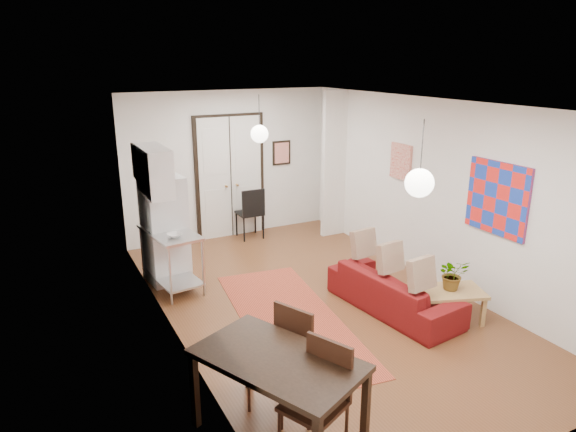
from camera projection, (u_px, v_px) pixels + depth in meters
name	position (u px, v px, depth m)	size (l,w,h in m)	color
floor	(317.00, 303.00, 7.61)	(7.00, 7.00, 0.00)	brown
ceiling	(321.00, 104.00, 6.76)	(4.20, 7.00, 0.02)	silver
wall_back	(229.00, 165.00, 10.16)	(4.20, 0.02, 2.90)	silver
wall_front	(535.00, 316.00, 4.21)	(4.20, 0.02, 2.90)	silver
wall_left	(171.00, 231.00, 6.27)	(0.02, 7.00, 2.90)	silver
wall_right	(433.00, 192.00, 8.10)	(0.02, 7.00, 2.90)	silver
double_doors	(230.00, 178.00, 10.20)	(1.44, 0.06, 2.50)	silver
stub_partition	(334.00, 165.00, 10.16)	(0.50, 0.10, 2.90)	silver
wall_cabinet	(154.00, 171.00, 7.49)	(0.35, 1.00, 0.70)	white
painting_popart	(497.00, 198.00, 6.97)	(0.05, 1.00, 1.00)	red
painting_abstract	(401.00, 162.00, 8.67)	(0.05, 0.50, 0.60)	beige
poster_back	(282.00, 153.00, 10.59)	(0.40, 0.03, 0.50)	red
print_left	(136.00, 162.00, 7.83)	(0.03, 0.44, 0.54)	olive
pendant_back	(259.00, 134.00, 8.65)	(0.30, 0.30, 0.80)	silver
pendant_front	(419.00, 183.00, 5.25)	(0.30, 0.30, 0.80)	silver
kilim_rug	(290.00, 319.00, 7.12)	(1.29, 3.44, 0.01)	#B7462D
sofa	(394.00, 291.00, 7.31)	(2.04, 0.80, 0.60)	maroon
coffee_table	(445.00, 294.00, 6.99)	(1.15, 0.88, 0.45)	tan
potted_plant	(453.00, 274.00, 6.95)	(0.40, 0.34, 0.44)	#355D2A
kitchen_counter	(171.00, 251.00, 7.96)	(0.77, 1.29, 0.93)	#B7BABC
bowl	(175.00, 235.00, 7.60)	(0.22, 0.22, 0.05)	silver
soap_bottle	(165.00, 221.00, 8.05)	(0.09, 0.09, 0.19)	teal
fridge	(165.00, 230.00, 8.15)	(0.61, 0.61, 1.73)	silver
dining_table	(278.00, 366.00, 4.71)	(1.45, 1.78, 0.86)	black
dining_chair_near	(274.00, 351.00, 5.23)	(0.67, 0.79, 1.06)	#331810
dining_chair_far	(308.00, 389.00, 4.63)	(0.67, 0.79, 1.06)	#331810
black_side_chair	(247.00, 207.00, 10.31)	(0.48, 0.48, 1.03)	black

